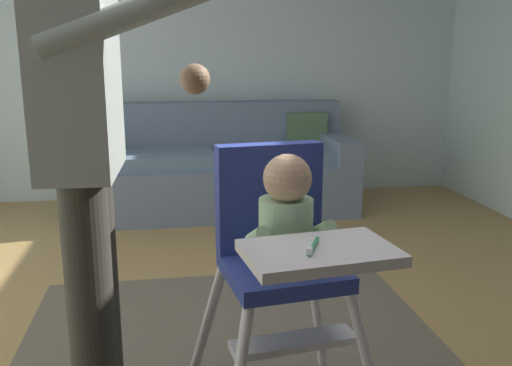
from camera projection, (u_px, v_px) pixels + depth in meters
The scene contains 5 objects.
ground at pixel (238, 355), 2.47m from camera, with size 6.31×7.03×0.10m, color #A17E48.
wall_far at pixel (197, 46), 4.80m from camera, with size 5.51×0.06×2.64m, color silver.
couch at pixel (218, 170), 4.55m from camera, with size 2.19×0.86×0.86m.
high_chair at pixel (283, 241), 1.77m from camera, with size 0.68×0.78×0.97m.
adult_standing at pixel (86, 160), 1.63m from camera, with size 0.51×0.51×1.68m.
Camera 1 is at (-0.27, -2.22, 1.26)m, focal length 39.01 mm.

